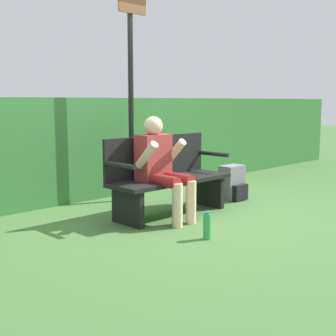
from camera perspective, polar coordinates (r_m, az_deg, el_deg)
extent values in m
plane|color=#426B33|center=(5.42, 0.39, -5.71)|extent=(40.00, 40.00, 0.00)
cube|color=#337033|center=(6.52, -9.54, 2.52)|extent=(12.00, 0.58, 1.34)
cube|color=black|center=(5.34, 0.39, -1.48)|extent=(1.54, 0.52, 0.05)
cube|color=black|center=(5.47, -1.38, 1.50)|extent=(1.54, 0.04, 0.47)
cube|color=black|center=(4.95, -4.95, -4.80)|extent=(0.06, 0.46, 0.38)
cube|color=black|center=(5.85, 4.90, -2.79)|extent=(0.06, 0.46, 0.38)
cylinder|color=black|center=(4.81, -5.88, 0.33)|extent=(0.05, 0.46, 0.05)
cylinder|color=black|center=(5.85, 5.56, 1.73)|extent=(0.05, 0.46, 0.05)
cube|color=#993333|center=(5.18, -1.80, 1.30)|extent=(0.38, 0.22, 0.51)
sphere|color=beige|center=(5.15, -1.81, 5.15)|extent=(0.21, 0.21, 0.21)
cylinder|color=maroon|center=(4.97, -0.81, -1.56)|extent=(0.13, 0.47, 0.13)
cylinder|color=maroon|center=(5.12, 0.88, -1.28)|extent=(0.13, 0.47, 0.13)
cylinder|color=beige|center=(4.85, 1.15, -4.58)|extent=(0.11, 0.11, 0.46)
cylinder|color=beige|center=(5.00, 2.82, -4.20)|extent=(0.11, 0.11, 0.46)
cylinder|color=beige|center=(4.94, -2.62, 1.59)|extent=(0.09, 0.31, 0.31)
cylinder|color=beige|center=(5.23, 0.83, 1.96)|extent=(0.09, 0.31, 0.31)
cube|color=slate|center=(6.27, 7.78, -1.75)|extent=(0.33, 0.21, 0.46)
cube|color=black|center=(6.21, 8.80, -2.96)|extent=(0.25, 0.07, 0.21)
cylinder|color=green|center=(4.48, 4.79, -7.13)|extent=(0.08, 0.08, 0.24)
cylinder|color=#2D66B2|center=(4.44, 4.81, -5.50)|extent=(0.04, 0.04, 0.02)
cylinder|color=black|center=(6.11, -4.54, 8.74)|extent=(0.07, 0.07, 2.73)
cube|color=brown|center=(6.19, -4.38, 19.60)|extent=(0.44, 0.02, 0.29)
cube|color=#2D4784|center=(16.88, -16.47, 5.23)|extent=(3.98, 1.87, 0.69)
cube|color=#333D4C|center=(16.87, -16.55, 7.12)|extent=(1.93, 1.61, 0.42)
cylinder|color=black|center=(18.22, -14.23, 4.81)|extent=(0.63, 0.19, 0.63)
cylinder|color=black|center=(16.75, -11.38, 4.63)|extent=(0.63, 0.19, 0.63)
cylinder|color=black|center=(15.60, -19.02, 4.10)|extent=(0.63, 0.19, 0.63)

